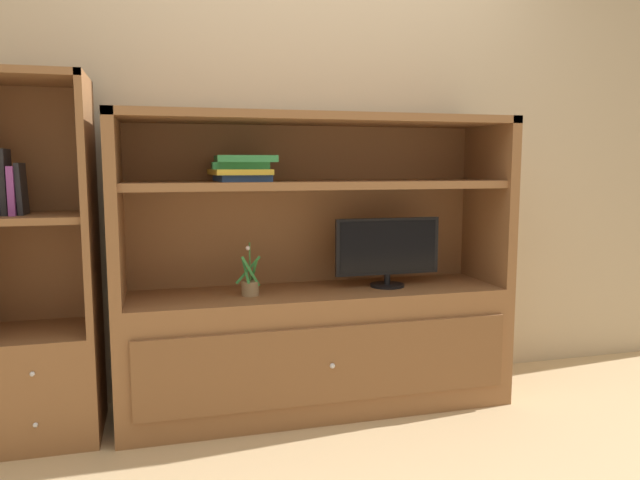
{
  "coord_description": "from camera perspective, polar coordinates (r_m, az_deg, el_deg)",
  "views": [
    {
      "loc": [
        -0.73,
        -2.34,
        1.19
      ],
      "look_at": [
        0.0,
        0.35,
        0.84
      ],
      "focal_mm": 33.49,
      "sensor_mm": 36.0,
      "label": 1
    }
  ],
  "objects": [
    {
      "name": "tv_monitor",
      "position": [
        2.96,
        6.48,
        -0.93
      ],
      "size": [
        0.54,
        0.17,
        0.34
      ],
      "color": "black",
      "rests_on": "media_console"
    },
    {
      "name": "bookshelf_tall",
      "position": [
        2.88,
        -25.13,
        -7.06
      ],
      "size": [
        0.48,
        0.44,
        1.56
      ],
      "color": "brown",
      "rests_on": "ground_plane"
    },
    {
      "name": "media_console",
      "position": [
        2.93,
        -0.29,
        -7.27
      ],
      "size": [
        1.88,
        0.51,
        1.42
      ],
      "color": "brown",
      "rests_on": "ground_plane"
    },
    {
      "name": "ground_plane",
      "position": [
        2.72,
        2.04,
        -18.68
      ],
      "size": [
        8.0,
        8.0,
        0.0
      ],
      "primitive_type": "plane",
      "color": "tan"
    },
    {
      "name": "potted_plant",
      "position": [
        2.78,
        -6.7,
        -4.43
      ],
      "size": [
        0.12,
        0.11,
        0.25
      ],
      "color": "#8C7251",
      "rests_on": "media_console"
    },
    {
      "name": "painted_rear_wall",
      "position": [
        3.18,
        -1.93,
        11.03
      ],
      "size": [
        6.0,
        0.1,
        2.8
      ],
      "primitive_type": "cube",
      "color": "tan",
      "rests_on": "ground_plane"
    },
    {
      "name": "upright_book_row",
      "position": [
        2.81,
        -27.92,
        4.55
      ],
      "size": [
        0.15,
        0.17,
        0.27
      ],
      "color": "black",
      "rests_on": "bookshelf_tall"
    },
    {
      "name": "magazine_stack",
      "position": [
        2.77,
        -7.5,
        6.84
      ],
      "size": [
        0.3,
        0.33,
        0.12
      ],
      "color": "#2D519E",
      "rests_on": "media_console"
    }
  ]
}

